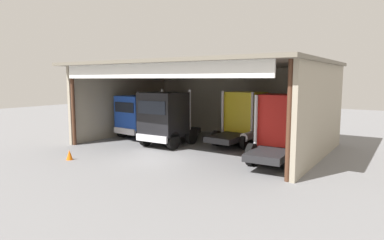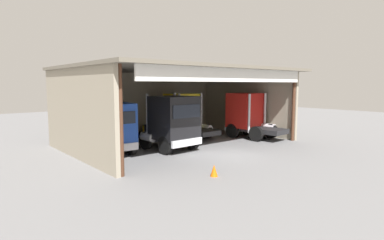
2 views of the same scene
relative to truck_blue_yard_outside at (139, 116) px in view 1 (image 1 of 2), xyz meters
name	(u,v)px [view 1 (image 1 of 2)]	position (x,y,z in m)	size (l,w,h in m)	color
ground_plane	(156,160)	(5.64, -4.82, -1.66)	(80.00, 80.00, 0.00)	slate
workshop_shed	(211,88)	(5.64, 1.19, 2.20)	(15.73, 11.30, 5.50)	#9E937F
truck_blue_yard_outside	(139,116)	(0.00, 0.00, 0.00)	(2.64, 5.30, 3.48)	#1E47B7
truck_black_center_bay	(165,117)	(3.68, -1.48, 0.25)	(2.78, 4.62, 3.75)	black
truck_yellow_center_right_bay	(243,118)	(7.66, 2.06, 0.16)	(2.70, 5.00, 3.63)	yellow
truck_red_right_bay	(281,127)	(11.52, -1.40, 0.22)	(2.74, 4.90, 3.63)	red
oil_drum	(231,130)	(5.50, 4.64, -1.22)	(0.58, 0.58, 0.88)	gold
tool_cart	(231,130)	(5.69, 4.15, -1.16)	(0.90, 0.60, 1.00)	black
traffic_cone	(69,155)	(1.66, -7.52, -1.38)	(0.36, 0.36, 0.56)	orange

